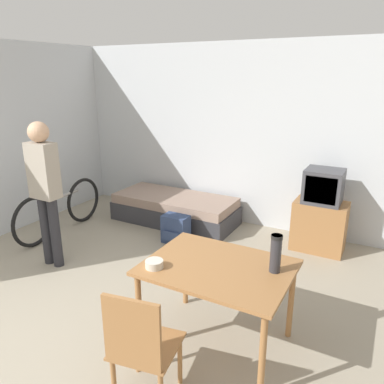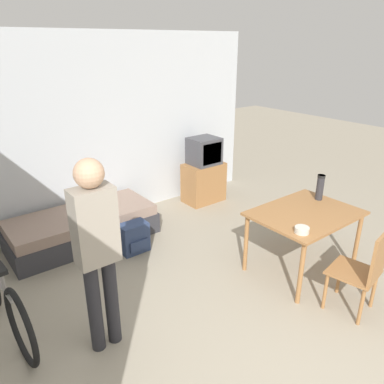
{
  "view_description": "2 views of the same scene",
  "coord_description": "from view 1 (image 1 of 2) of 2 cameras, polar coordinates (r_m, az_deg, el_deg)",
  "views": [
    {
      "loc": [
        2.49,
        -1.32,
        2.26
      ],
      "look_at": [
        0.58,
        2.17,
        0.99
      ],
      "focal_mm": 35.0,
      "sensor_mm": 36.0,
      "label": 1
    },
    {
      "loc": [
        -2.01,
        -1.06,
        2.55
      ],
      "look_at": [
        0.42,
        2.07,
        0.95
      ],
      "focal_mm": 35.0,
      "sensor_mm": 36.0,
      "label": 2
    }
  ],
  "objects": [
    {
      "name": "bicycle",
      "position": [
        5.79,
        -19.45,
        -2.51
      ],
      "size": [
        0.15,
        1.69,
        0.78
      ],
      "color": "black",
      "rests_on": "ground_plane"
    },
    {
      "name": "daybed",
      "position": [
        5.92,
        -2.6,
        -2.59
      ],
      "size": [
        1.94,
        0.84,
        0.43
      ],
      "color": "#333338",
      "rests_on": "ground_plane"
    },
    {
      "name": "wooden_chair",
      "position": [
        2.73,
        -7.91,
        -22.05
      ],
      "size": [
        0.5,
        0.5,
        0.93
      ],
      "color": "#9E6B3D",
      "rests_on": "ground_plane"
    },
    {
      "name": "backpack",
      "position": [
        5.2,
        -2.54,
        -5.68
      ],
      "size": [
        0.36,
        0.26,
        0.4
      ],
      "color": "navy",
      "rests_on": "ground_plane"
    },
    {
      "name": "thermos_flask",
      "position": [
        3.04,
        12.65,
        -8.91
      ],
      "size": [
        0.09,
        0.09,
        0.32
      ],
      "color": "#2D2D33",
      "rests_on": "dining_table"
    },
    {
      "name": "mate_bowl",
      "position": [
        3.1,
        -5.77,
        -10.86
      ],
      "size": [
        0.15,
        0.15,
        0.06
      ],
      "color": "beige",
      "rests_on": "dining_table"
    },
    {
      "name": "wall_left",
      "position": [
        5.94,
        -27.19,
        6.95
      ],
      "size": [
        0.06,
        4.91,
        2.7
      ],
      "color": "silver",
      "rests_on": "ground_plane"
    },
    {
      "name": "person_standing",
      "position": [
        4.66,
        -21.52,
        1.13
      ],
      "size": [
        0.34,
        0.23,
        1.75
      ],
      "color": "#28282D",
      "rests_on": "ground_plane"
    },
    {
      "name": "wall_back",
      "position": [
        5.89,
        3.41,
        8.78
      ],
      "size": [
        5.7,
        0.06,
        2.7
      ],
      "color": "silver",
      "rests_on": "ground_plane"
    },
    {
      "name": "tv",
      "position": [
        5.17,
        18.99,
        -3.15
      ],
      "size": [
        0.66,
        0.43,
        1.1
      ],
      "color": "#9E6B3D",
      "rests_on": "ground_plane"
    },
    {
      "name": "dining_table",
      "position": [
        3.18,
        3.95,
        -12.47
      ],
      "size": [
        1.18,
        0.9,
        0.75
      ],
      "color": "#9E6B3D",
      "rests_on": "ground_plane"
    }
  ]
}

